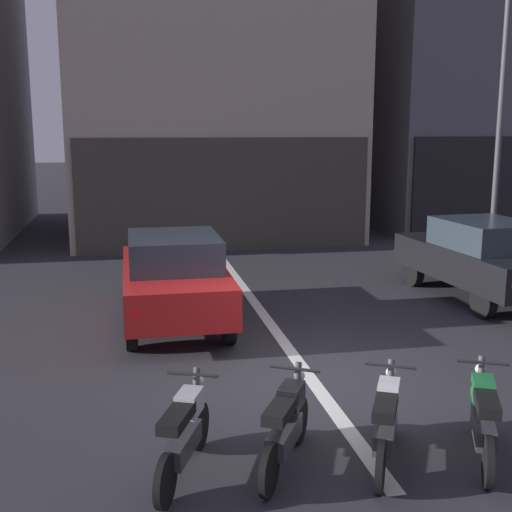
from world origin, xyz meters
name	(u,v)px	position (x,y,z in m)	size (l,w,h in m)	color
ground_plane	(311,380)	(0.00, 0.00, 0.00)	(120.00, 120.00, 0.00)	#2B2B30
lane_centre_line	(239,282)	(0.00, 6.00, 0.00)	(0.20, 18.00, 0.01)	silver
building_mid_block	(205,68)	(0.28, 14.31, 5.43)	(8.66, 8.93, 10.89)	#B2A893
building_far_right	(485,9)	(10.42, 14.32, 7.65)	(8.90, 7.99, 15.33)	#56565B
car_red_crossing_near	(174,276)	(-1.68, 3.02, 0.89)	(1.77, 4.11, 1.64)	black
car_black_parked_kerbside	(481,256)	(4.63, 3.63, 0.89)	(2.07, 4.22, 1.64)	black
street_lamp	(502,99)	(6.37, 6.17, 4.13)	(0.36, 0.36, 6.79)	#47474C
motorcycle_silver_row_leftmost	(184,433)	(-1.97, -2.21, 0.46)	(0.74, 1.57, 0.98)	black
motorcycle_black_row_left_mid	(286,425)	(-0.92, -2.24, 0.46)	(0.88, 1.49, 0.98)	black
motorcycle_white_row_centre	(386,422)	(0.13, -2.36, 0.46)	(0.81, 1.52, 0.98)	black
motorcycle_green_row_right_mid	(483,418)	(1.18, -2.47, 0.46)	(0.78, 1.55, 0.98)	black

